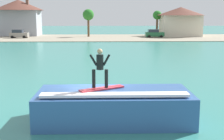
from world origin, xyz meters
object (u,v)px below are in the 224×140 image
Objects in this scene: car_near_shore at (19,34)px; house_with_chimney at (19,14)px; wave_crest at (114,106)px; house_gabled_white at (180,19)px; tree_short_bushy at (88,15)px; car_far_shore at (154,33)px; tree_tall_bare at (157,16)px; surfboard at (102,88)px; surfer at (100,66)px.

car_near_shore is 0.32× the size of house_with_chimney.
car_near_shore reaches higher than wave_crest.
house_gabled_white reaches higher than car_near_shore.
car_near_shore is at bearing -165.88° from tree_short_bushy.
car_far_shore is 15.42m from tree_short_bushy.
tree_tall_bare is at bearing 12.25° from tree_short_bushy.
house_gabled_white reaches higher than wave_crest.
surfboard is 56.54m from tree_short_bushy.
wave_crest is at bearing -70.41° from car_near_shore.
tree_short_bushy is (-3.85, 56.16, 4.10)m from wave_crest.
house_with_chimney reaches higher than tree_short_bushy.
car_near_shore is at bearing -171.62° from house_gabled_white.
house_gabled_white is at bearing 4.32° from tree_short_bushy.
house_with_chimney is at bearing 176.12° from house_gabled_white.
wave_crest is 3.41× the size of surfboard.
surfboard is 0.54× the size of car_near_shore.
surfer is 61.31m from tree_tall_bare.
surfboard is (-0.55, -0.19, 0.88)m from wave_crest.
surfer is 0.28× the size of tree_short_bushy.
house_gabled_white is at bearing 72.59° from surfboard.
tree_tall_bare reaches higher than car_far_shore.
surfboard is at bearing -102.28° from tree_tall_bare.
tree_short_bushy reaches higher than surfboard.
surfboard reaches higher than wave_crest.
wave_crest is 0.64× the size of house_gabled_white.
surfboard is at bearing -29.62° from surfer.
house_with_chimney is 1.98× the size of tree_tall_bare.
surfer is (-0.08, 0.05, 1.02)m from surfboard.
car_far_shore is (11.39, 53.75, -0.69)m from surfboard.
wave_crest is at bearing 19.15° from surfboard.
house_gabled_white is at bearing 73.03° from wave_crest.
surfer is 55.61m from car_near_shore.
house_with_chimney is (-31.49, 6.82, 4.18)m from car_far_shore.
tree_short_bushy is (16.80, -4.22, -0.27)m from house_with_chimney.
surfer is 0.16× the size of house_gabled_white.
tree_tall_bare is (-5.14, 1.93, 0.70)m from house_gabled_white.
car_near_shore is (-18.02, 52.58, -1.71)m from surfer.
surfer is at bearing -107.50° from house_gabled_white.
house_gabled_white is 5.53m from tree_tall_bare.
surfboard is at bearing -101.96° from car_far_shore.
surfboard is 0.51× the size of car_far_shore.
surfer reaches higher than wave_crest.
car_near_shore is at bearing 109.59° from wave_crest.
house_gabled_white is 1.84× the size of tree_tall_bare.
tree_tall_bare is at bearing 159.45° from house_gabled_white.
surfboard is at bearing -71.64° from house_with_chimney.
car_near_shore is (-18.11, 52.62, -0.69)m from surfboard.
tree_short_bushy is (-16.34, -3.55, 0.18)m from tree_tall_bare.
car_far_shore is (11.47, 53.70, -1.71)m from surfer.
surfer is 60.75m from house_gabled_white.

